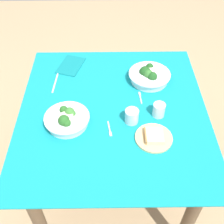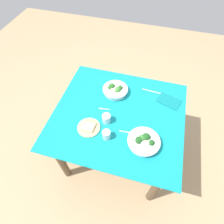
% 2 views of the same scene
% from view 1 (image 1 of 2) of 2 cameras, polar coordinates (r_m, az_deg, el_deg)
% --- Properties ---
extents(ground_plane, '(6.00, 6.00, 0.00)m').
position_cam_1_polar(ground_plane, '(2.18, 0.18, -13.56)').
color(ground_plane, tan).
extents(dining_table, '(1.13, 1.04, 0.75)m').
position_cam_1_polar(dining_table, '(1.67, 0.22, -2.64)').
color(dining_table, teal).
rests_on(dining_table, ground_plane).
extents(broccoli_bowl_far, '(0.25, 0.25, 0.09)m').
position_cam_1_polar(broccoli_bowl_far, '(1.76, 7.40, 7.15)').
color(broccoli_bowl_far, white).
rests_on(broccoli_bowl_far, dining_table).
extents(broccoli_bowl_near, '(0.24, 0.24, 0.09)m').
position_cam_1_polar(broccoli_bowl_near, '(1.51, -8.94, -1.48)').
color(broccoli_bowl_near, white).
rests_on(broccoli_bowl_near, dining_table).
extents(bread_side_plate, '(0.19, 0.19, 0.04)m').
position_cam_1_polar(bread_side_plate, '(1.45, 8.29, -4.98)').
color(bread_side_plate, '#D6B27A').
rests_on(bread_side_plate, dining_table).
extents(water_glass_center, '(0.07, 0.07, 0.08)m').
position_cam_1_polar(water_glass_center, '(1.55, 9.32, 0.43)').
color(water_glass_center, silver).
rests_on(water_glass_center, dining_table).
extents(water_glass_side, '(0.07, 0.07, 0.08)m').
position_cam_1_polar(water_glass_side, '(1.50, 3.96, -0.82)').
color(water_glass_side, silver).
rests_on(water_glass_side, dining_table).
extents(fork_by_far_bowl, '(0.10, 0.02, 0.00)m').
position_cam_1_polar(fork_by_far_bowl, '(1.66, 5.65, 2.96)').
color(fork_by_far_bowl, '#B7B7BC').
rests_on(fork_by_far_bowl, dining_table).
extents(fork_by_near_bowl, '(0.10, 0.03, 0.00)m').
position_cam_1_polar(fork_by_near_bowl, '(1.48, -0.49, -3.48)').
color(fork_by_near_bowl, '#B7B7BC').
rests_on(fork_by_near_bowl, dining_table).
extents(table_knife_left, '(0.19, 0.02, 0.00)m').
position_cam_1_polar(table_knife_left, '(1.79, -11.23, 5.82)').
color(table_knife_left, '#B7B7BC').
rests_on(table_knife_left, dining_table).
extents(napkin_folded_upper, '(0.23, 0.19, 0.01)m').
position_cam_1_polar(napkin_folded_upper, '(1.90, -8.23, 9.17)').
color(napkin_folded_upper, '#0F777D').
rests_on(napkin_folded_upper, dining_table).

